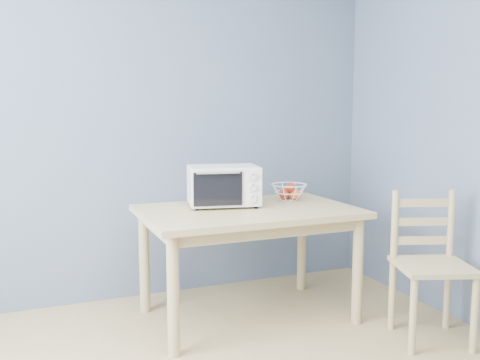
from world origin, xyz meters
name	(u,v)px	position (x,y,z in m)	size (l,w,h in m)	color
room	(237,139)	(0.00, 0.00, 1.30)	(4.01, 4.51, 2.61)	tan
dining_table	(248,223)	(0.71, 1.54, 0.65)	(1.40, 0.90, 0.75)	tan
toaster_oven	(221,185)	(0.57, 1.68, 0.89)	(0.52, 0.41, 0.27)	white
fruit_basket	(289,191)	(1.11, 1.71, 0.82)	(0.27, 0.27, 0.13)	white
dining_chair	(430,268)	(1.60, 0.81, 0.44)	(0.54, 0.54, 0.90)	tan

